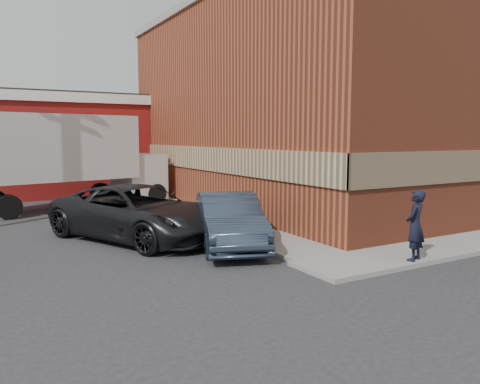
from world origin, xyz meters
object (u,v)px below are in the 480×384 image
brick_building (330,108)px  suv_a (138,213)px  sedan (229,220)px  man (415,225)px  box_truck (76,155)px

brick_building → suv_a: (-11.31, -4.17, -3.82)m
brick_building → suv_a: brick_building is taller
brick_building → sedan: bearing=-145.2°
suv_a → brick_building: bearing=-4.1°
man → box_truck: size_ratio=0.20×
brick_building → sedan: (-9.30, -6.46, -3.90)m
brick_building → man: size_ratio=10.15×
sedan → suv_a: bearing=151.2°
man → sedan: 5.15m
brick_building → sedan: size_ratio=3.84×
man → box_truck: (-5.52, 14.11, 1.39)m
brick_building → box_truck: size_ratio=2.07×
brick_building → suv_a: bearing=-159.8°
man → suv_a: size_ratio=0.29×
brick_building → man: 12.76m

